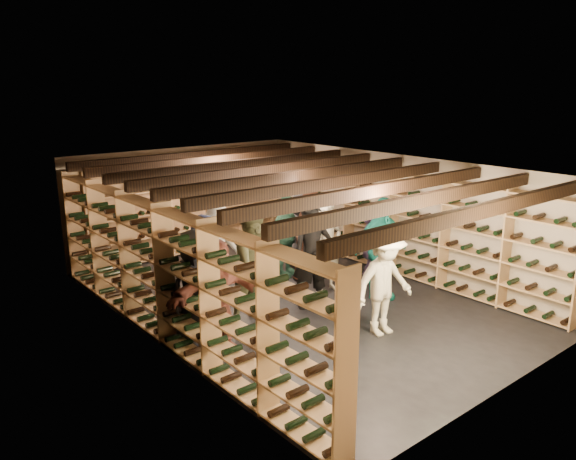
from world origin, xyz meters
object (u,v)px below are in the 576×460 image
(person_9, at_px, (219,249))
(person_4, at_px, (381,249))
(crate_stack_left, at_px, (260,267))
(person_11, at_px, (373,240))
(person_12, at_px, (301,232))
(person_2, at_px, (255,266))
(person_10, at_px, (286,236))
(crate_stack_right, at_px, (237,268))
(crate_loose, at_px, (259,275))
(person_6, at_px, (204,261))
(person_7, at_px, (328,247))
(person_8, at_px, (313,235))
(person_3, at_px, (384,283))
(person_1, at_px, (312,256))
(person_5, at_px, (216,296))
(person_0, at_px, (196,285))

(person_9, bearing_deg, person_4, -49.95)
(crate_stack_left, bearing_deg, person_9, -178.12)
(person_11, relative_size, person_12, 0.96)
(person_2, relative_size, person_10, 1.12)
(crate_stack_right, relative_size, crate_loose, 1.06)
(person_6, distance_m, person_7, 2.31)
(crate_stack_right, xyz_separation_m, person_12, (1.32, -0.47, 0.63))
(crate_stack_left, relative_size, person_6, 0.32)
(person_8, relative_size, person_10, 1.08)
(crate_stack_right, relative_size, person_8, 0.30)
(person_2, distance_m, person_8, 2.29)
(person_7, bearing_deg, crate_stack_left, 117.48)
(crate_loose, relative_size, person_6, 0.30)
(crate_stack_right, relative_size, person_11, 0.34)
(person_3, bearing_deg, person_2, 131.74)
(person_4, height_order, person_9, person_4)
(person_9, bearing_deg, person_1, -67.43)
(crate_loose, bearing_deg, person_1, -94.60)
(person_8, distance_m, person_10, 0.56)
(person_6, distance_m, person_8, 2.44)
(person_3, bearing_deg, person_12, 77.16)
(crate_stack_right, distance_m, person_12, 1.53)
(person_5, bearing_deg, person_1, 15.66)
(person_3, relative_size, person_10, 1.01)
(crate_loose, bearing_deg, crate_stack_right, 117.13)
(person_5, xyz_separation_m, person_11, (4.15, 0.75, -0.09))
(crate_stack_right, distance_m, crate_loose, 0.50)
(crate_loose, bearing_deg, person_10, -16.76)
(crate_loose, height_order, person_5, person_5)
(person_1, height_order, person_10, person_1)
(crate_stack_left, xyz_separation_m, person_8, (0.88, -0.60, 0.64))
(person_8, bearing_deg, person_2, -154.05)
(person_10, bearing_deg, crate_stack_left, 150.88)
(person_1, relative_size, person_2, 1.00)
(crate_stack_right, height_order, person_6, person_6)
(crate_stack_left, relative_size, person_5, 0.31)
(person_5, xyz_separation_m, person_12, (3.40, 2.07, -0.06))
(crate_loose, bearing_deg, person_12, -1.29)
(person_6, xyz_separation_m, person_9, (0.61, 0.49, -0.01))
(person_7, height_order, person_9, person_7)
(person_2, xyz_separation_m, person_4, (2.28, -0.66, 0.01))
(person_2, height_order, person_6, person_2)
(person_10, bearing_deg, person_11, -57.06)
(person_6, relative_size, person_10, 1.00)
(person_3, xyz_separation_m, person_10, (0.56, 3.07, -0.01))
(person_1, bearing_deg, person_5, -146.16)
(crate_loose, relative_size, person_0, 0.29)
(person_2, xyz_separation_m, person_11, (3.06, 0.21, -0.16))
(crate_stack_left, xyz_separation_m, person_12, (1.08, -0.00, 0.54))
(person_3, height_order, person_9, person_3)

